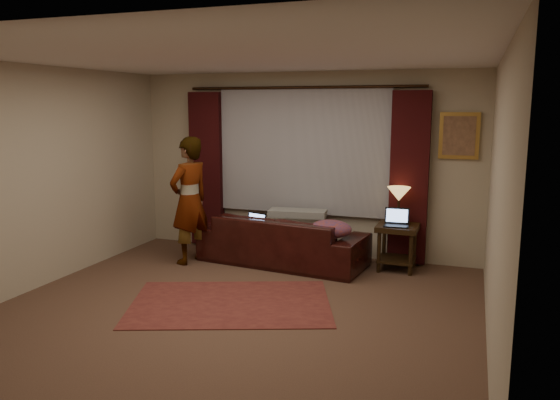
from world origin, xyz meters
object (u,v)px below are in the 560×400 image
Objects in this scene: sofa at (283,231)px; end_table at (397,247)px; person at (190,201)px; tiffany_lamp at (398,205)px; laptop_table at (396,218)px; laptop_sofa at (251,223)px.

sofa reaches higher than end_table.
person is at bearing 24.62° from sofa.
end_table is 0.55m from tiffany_lamp.
end_table is 2.84m from person.
end_table is at bearing 80.81° from laptop_table.
laptop_table is (-0.01, -0.09, 0.41)m from end_table.
end_table is (1.51, 0.22, -0.16)m from sofa.
laptop_sofa is 0.56× the size of end_table.
sofa is 6.70× the size of laptop_table.
laptop_sofa is 0.70× the size of tiffany_lamp.
person is (-1.20, -0.39, 0.41)m from sofa.
sofa is 0.44m from laptop_sofa.
sofa is 1.53m from laptop_table.
laptop_table is at bearing -168.40° from sofa.
tiffany_lamp is (1.90, 0.45, 0.28)m from laptop_sofa.
laptop_sofa is at bearing 126.69° from person.
sofa is at bearing 127.80° from person.
end_table is at bearing -165.03° from sofa.
laptop_table is at bearing -88.97° from tiffany_lamp.
person reaches higher than sofa.
person is at bearing -173.06° from laptop_table.
tiffany_lamp is at bearing 97.73° from end_table.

